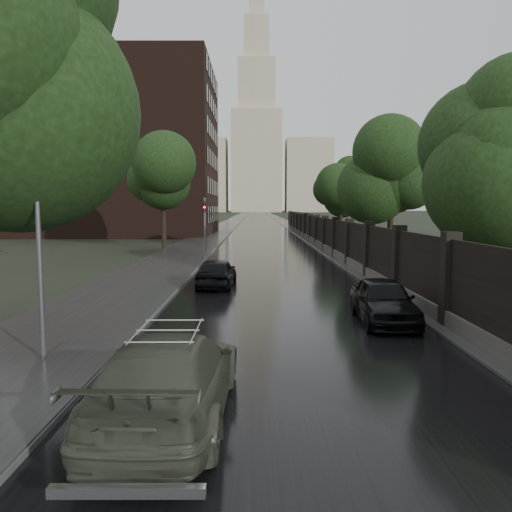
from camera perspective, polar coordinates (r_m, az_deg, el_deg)
The scene contains 16 objects.
ground at distance 9.55m, azimuth 5.40°, elevation -15.20°, with size 800.00×800.00×0.00m, color black.
road at distance 198.91m, azimuth 0.15°, elevation 4.70°, with size 8.00×420.00×0.02m, color black.
sidewalk_left at distance 198.98m, azimuth -1.58°, elevation 4.72°, with size 4.00×420.00×0.16m, color #2D2D2D.
verge_right at distance 199.01m, azimuth 1.74°, elevation 4.71°, with size 3.00×420.00×0.08m, color #2D2D2D.
fence_right at distance 41.33m, azimuth 7.53°, elevation 2.32°, with size 0.45×75.72×2.70m.
tree_left_far at distance 39.57m, azimuth -10.58°, elevation 8.25°, with size 4.25×4.25×7.39m.
tree_right_a at distance 18.91m, azimuth 26.63°, elevation 9.78°, with size 4.08×4.08×7.01m.
tree_right_b at distance 32.04m, azimuth 15.23°, elevation 8.25°, with size 4.08×4.08×7.01m.
tree_right_c at distance 49.62m, azimuth 9.70°, elevation 7.39°, with size 4.08×4.08×7.01m.
lamp_post at distance 11.35m, azimuth -23.57°, elevation 1.52°, with size 0.25×0.12×5.11m.
traffic_light at distance 34.06m, azimuth -5.87°, elevation 3.96°, with size 0.16×0.32×4.00m.
brick_building at distance 63.59m, azimuth -16.05°, elevation 11.42°, with size 24.00×18.00×20.00m, color black.
stalinist_tower at distance 310.86m, azimuth 0.06°, elevation 12.14°, with size 92.00×30.00×159.00m.
volga_sedan at distance 8.29m, azimuth -9.96°, elevation -13.42°, with size 1.96×4.83×1.40m, color #434739.
hatchback_left at distance 21.05m, azimuth -4.53°, elevation -1.91°, with size 1.48×3.69×1.26m, color black.
car_right_near at distance 15.14m, azimuth 14.37°, elevation -4.94°, with size 1.55×3.86×1.31m, color black.
Camera 1 is at (-0.88, -8.88, 3.40)m, focal length 35.00 mm.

